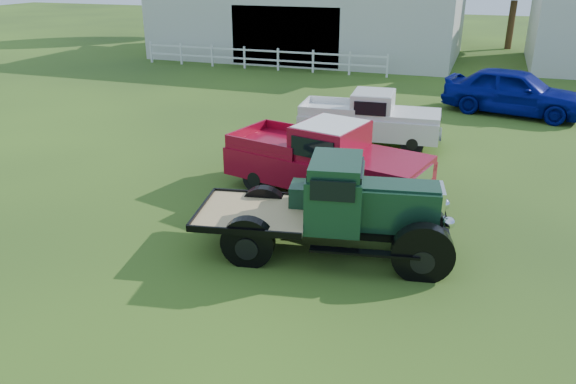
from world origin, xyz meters
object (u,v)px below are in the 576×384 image
(red_pickup, at_px, (326,159))
(vintage_flatbed, at_px, (330,207))
(white_pickup, at_px, (369,119))
(misc_car_blue, at_px, (514,91))

(red_pickup, bearing_deg, vintage_flatbed, -59.00)
(vintage_flatbed, relative_size, red_pickup, 0.97)
(vintage_flatbed, distance_m, white_pickup, 7.62)
(vintage_flatbed, xyz_separation_m, red_pickup, (-0.90, 2.92, -0.05))
(white_pickup, xyz_separation_m, misc_car_blue, (4.50, 5.73, 0.05))
(red_pickup, height_order, white_pickup, red_pickup)
(vintage_flatbed, distance_m, red_pickup, 3.05)
(red_pickup, height_order, misc_car_blue, red_pickup)
(white_pickup, bearing_deg, vintage_flatbed, -88.43)
(vintage_flatbed, height_order, white_pickup, vintage_flatbed)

